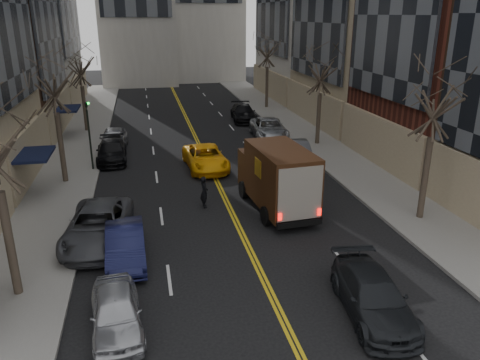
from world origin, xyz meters
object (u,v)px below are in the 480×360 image
object	(u,v)px
ups_truck	(277,178)
taxi	(206,158)
observer_sedan	(373,296)
pedestrian	(204,192)

from	to	relation	value
ups_truck	taxi	xyz separation A→B (m)	(-2.60, 7.38, -0.97)
observer_sedan	pedestrian	bearing A→B (deg)	118.90
ups_truck	observer_sedan	world-z (taller)	ups_truck
taxi	observer_sedan	bearing A→B (deg)	-82.32
ups_truck	pedestrian	distance (m)	3.79
taxi	ups_truck	bearing A→B (deg)	-74.09
ups_truck	taxi	bearing A→B (deg)	104.55
taxi	pedestrian	world-z (taller)	pedestrian
observer_sedan	pedestrian	distance (m)	11.08
ups_truck	pedestrian	bearing A→B (deg)	158.78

